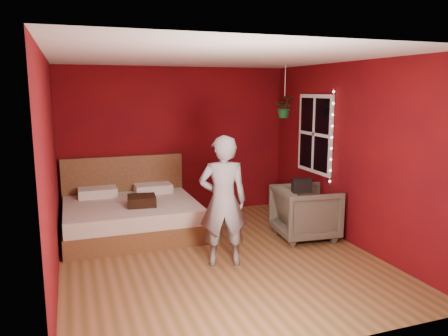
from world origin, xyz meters
TOP-DOWN VIEW (x-y plane):
  - floor at (0.00, 0.00)m, footprint 4.50×4.50m
  - room_walls at (0.00, 0.00)m, footprint 4.04×4.54m
  - window at (1.97, 0.90)m, footprint 0.05×0.97m
  - fairy_lights at (1.94, 0.37)m, footprint 0.04×0.04m
  - bed at (-0.95, 1.44)m, footprint 2.01×1.71m
  - person at (-0.01, -0.24)m, footprint 0.68×0.52m
  - armchair at (1.49, 0.30)m, footprint 0.94×0.92m
  - handbag at (1.25, 0.03)m, footprint 0.29×0.19m
  - throw_pillow at (-0.82, 1.13)m, footprint 0.45×0.45m
  - hanging_plant at (1.54, 1.15)m, footprint 0.40×0.37m

SIDE VIEW (x-z plane):
  - floor at x=0.00m, z-range 0.00..0.00m
  - bed at x=-0.95m, z-range -0.26..0.84m
  - armchair at x=1.49m, z-range 0.00..0.79m
  - throw_pillow at x=-0.82m, z-range 0.50..0.65m
  - person at x=-0.01m, z-range 0.00..1.66m
  - handbag at x=1.25m, z-range 0.79..0.98m
  - fairy_lights at x=1.94m, z-range 0.77..2.22m
  - window at x=1.97m, z-range 0.87..2.14m
  - room_walls at x=0.00m, z-range 0.37..2.99m
  - hanging_plant at x=1.54m, z-range 1.50..2.35m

